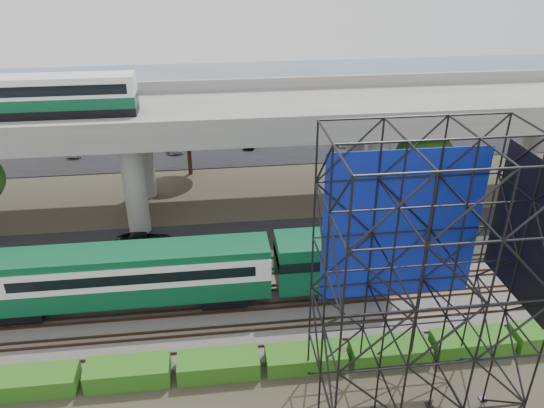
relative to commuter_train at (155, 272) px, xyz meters
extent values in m
plane|color=#474233|center=(7.78, -2.00, -2.88)|extent=(140.00, 140.00, 0.00)
cube|color=slate|center=(7.78, 0.00, -2.78)|extent=(90.00, 12.00, 0.20)
cube|color=black|center=(7.78, 8.50, -2.84)|extent=(90.00, 5.00, 0.08)
cube|color=black|center=(7.78, 32.00, -2.84)|extent=(90.00, 18.00, 0.08)
cube|color=#3F5168|center=(7.78, 54.00, -2.87)|extent=(140.00, 40.00, 0.03)
cube|color=#472D1E|center=(7.78, -4.72, -2.60)|extent=(90.00, 0.08, 0.16)
cube|color=#472D1E|center=(7.78, -3.28, -2.60)|extent=(90.00, 0.08, 0.16)
cube|color=#472D1E|center=(7.78, -2.72, -2.60)|extent=(90.00, 0.08, 0.16)
cube|color=#472D1E|center=(7.78, -1.28, -2.60)|extent=(90.00, 0.08, 0.16)
cube|color=#472D1E|center=(7.78, -0.72, -2.60)|extent=(90.00, 0.08, 0.16)
cube|color=#472D1E|center=(7.78, 0.72, -2.60)|extent=(90.00, 0.08, 0.16)
cube|color=#472D1E|center=(7.78, 1.28, -2.60)|extent=(90.00, 0.08, 0.16)
cube|color=#472D1E|center=(7.78, 2.72, -2.60)|extent=(90.00, 0.08, 0.16)
cube|color=#472D1E|center=(7.78, 3.28, -2.60)|extent=(90.00, 0.08, 0.16)
cube|color=#472D1E|center=(7.78, 4.72, -2.60)|extent=(90.00, 0.08, 0.16)
cube|color=black|center=(-8.62, 0.00, -2.07)|extent=(3.00, 2.20, 0.90)
cube|color=black|center=(4.38, 0.00, -2.07)|extent=(3.00, 2.20, 0.90)
cube|color=#0A482A|center=(-2.12, 0.00, -0.92)|extent=(19.00, 3.00, 1.40)
cube|color=silver|center=(-2.12, 0.00, 0.53)|extent=(19.00, 3.00, 1.50)
cube|color=#0A482A|center=(-2.12, 0.00, 1.53)|extent=(19.00, 2.60, 0.50)
cube|color=black|center=(-1.12, 0.00, 0.58)|extent=(15.00, 3.06, 0.70)
cube|color=#0A482A|center=(11.88, 0.00, 0.08)|extent=(8.00, 3.00, 3.40)
cube|color=#9E9B93|center=(7.78, 14.00, 5.72)|extent=(80.00, 12.00, 1.20)
cube|color=#9E9B93|center=(7.78, 8.25, 6.87)|extent=(80.00, 0.50, 1.10)
cube|color=#9E9B93|center=(7.78, 19.75, 6.87)|extent=(80.00, 0.50, 1.10)
cylinder|color=#9E9B93|center=(-2.22, 10.50, 1.12)|extent=(1.80, 1.80, 8.00)
cylinder|color=#9E9B93|center=(-2.22, 17.50, 1.12)|extent=(1.80, 1.80, 8.00)
cube|color=#9E9B93|center=(-2.22, 14.00, 4.82)|extent=(2.40, 9.00, 0.60)
cylinder|color=#9E9B93|center=(17.78, 10.50, 1.12)|extent=(1.80, 1.80, 8.00)
cylinder|color=#9E9B93|center=(17.78, 17.50, 1.12)|extent=(1.80, 1.80, 8.00)
cube|color=#9E9B93|center=(17.78, 14.00, 4.82)|extent=(2.40, 9.00, 0.60)
cylinder|color=#9E9B93|center=(35.78, 17.50, 1.12)|extent=(1.80, 1.80, 8.00)
cube|color=black|center=(-7.72, 14.00, 6.67)|extent=(12.00, 2.50, 0.70)
cube|color=#0A482A|center=(-7.72, 14.00, 7.47)|extent=(12.00, 2.50, 0.90)
cube|color=silver|center=(-7.72, 14.00, 8.57)|extent=(12.00, 2.50, 1.30)
cube|color=black|center=(-7.72, 14.00, 8.62)|extent=(11.00, 2.56, 0.80)
cube|color=silver|center=(-7.72, 14.00, 9.37)|extent=(12.00, 2.40, 0.30)
cube|color=#0E21A0|center=(13.28, -6.95, 6.42)|extent=(8.10, 0.08, 8.25)
cube|color=black|center=(17.83, -10.00, 7.62)|extent=(0.06, 5.40, 6.75)
cube|color=black|center=(13.28, -10.00, -2.84)|extent=(9.36, 6.36, 0.08)
cube|color=#255713|center=(-6.22, -6.30, -2.33)|extent=(4.60, 1.80, 1.10)
cube|color=#255713|center=(-1.22, -6.30, -2.28)|extent=(4.60, 1.80, 1.20)
cube|color=#255713|center=(3.78, -6.30, -2.31)|extent=(4.60, 1.80, 1.15)
cube|color=#255713|center=(8.78, -6.30, -2.37)|extent=(4.60, 1.80, 1.03)
cube|color=#255713|center=(13.78, -6.30, -2.38)|extent=(4.60, 1.80, 1.01)
cube|color=#255713|center=(18.78, -6.30, -2.32)|extent=(4.60, 1.80, 1.12)
cylinder|color=#382314|center=(21.78, 10.50, -0.48)|extent=(0.44, 0.44, 4.80)
ellipsoid|color=#255713|center=(21.78, 10.50, 2.72)|extent=(4.94, 4.94, 4.18)
cylinder|color=#382314|center=(1.78, 22.00, -0.48)|extent=(0.44, 0.44, 4.80)
ellipsoid|color=#255713|center=(1.78, 22.00, 2.72)|extent=(4.94, 4.94, 4.18)
imported|color=black|center=(-1.59, 7.60, -2.17)|extent=(4.79, 2.66, 1.27)
imported|color=silver|center=(-10.88, 29.00, -2.20)|extent=(1.82, 3.70, 1.21)
imported|color=#ACB0B4|center=(-7.19, 34.00, -2.17)|extent=(1.94, 4.02, 1.27)
imported|color=#ACB0B4|center=(-0.22, 29.00, -2.21)|extent=(2.61, 4.34, 1.18)
imported|color=#B9B9B9|center=(5.04, 34.00, -2.26)|extent=(2.55, 4.18, 1.08)
imported|color=black|center=(8.55, 29.00, -2.26)|extent=(1.97, 3.40, 1.09)
imported|color=gray|center=(16.59, 34.00, -2.19)|extent=(1.31, 3.70, 1.22)
imported|color=white|center=(19.51, 29.00, -2.19)|extent=(1.83, 4.23, 1.21)
imported|color=#999BA0|center=(24.13, 34.00, -2.23)|extent=(2.83, 4.44, 1.14)
camera|label=1|loc=(4.07, -28.93, 19.50)|focal=35.00mm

